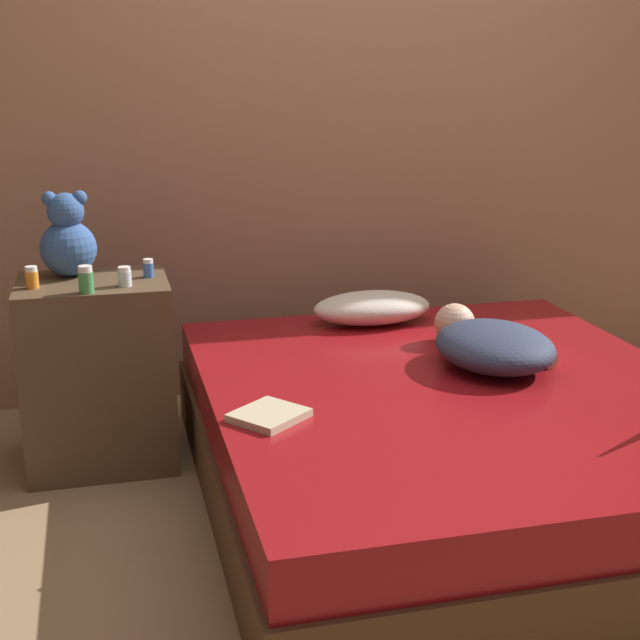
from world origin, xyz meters
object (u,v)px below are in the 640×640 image
bottle_blue (148,268)px  bottle_green (86,280)px  teddy_bear (68,239)px  bottle_clear (125,277)px  pillow (372,308)px  person_lying (491,344)px  bottle_orange (32,278)px  book (269,415)px

bottle_blue → bottle_green: size_ratio=0.72×
teddy_bear → bottle_clear: bearing=-48.1°
pillow → bottle_green: 1.19m
pillow → bottle_clear: size_ratio=7.13×
person_lying → bottle_green: bottle_green is taller
bottle_clear → bottle_orange: size_ratio=0.89×
bottle_green → book: bearing=-47.8°
pillow → bottle_green: bottle_green is taller
bottle_orange → bottle_green: bearing=-32.4°
teddy_bear → bottle_green: size_ratio=3.31×
bottle_orange → teddy_bear: bearing=52.8°
teddy_bear → bottle_blue: size_ratio=4.62×
teddy_bear → bottle_orange: (-0.12, -0.16, -0.10)m
pillow → bottle_clear: bearing=-164.3°
bottle_blue → bottle_green: bearing=-139.5°
bottle_clear → pillow: bearing=15.7°
person_lying → bottle_blue: size_ratio=9.43×
bottle_green → book: size_ratio=0.35×
pillow → teddy_bear: bearing=-176.6°
bottle_green → bottle_clear: bearing=27.9°
pillow → bottle_blue: bottle_blue is taller
bottle_blue → book: bearing=-68.6°
pillow → teddy_bear: (-1.17, -0.07, 0.35)m
pillow → bottle_orange: (-1.29, -0.23, 0.25)m
pillow → bottle_orange: bottle_orange is taller
teddy_bear → bottle_clear: (0.19, -0.21, -0.10)m
bottle_green → bottle_orange: 0.21m
teddy_bear → bottle_blue: bearing=-18.2°
bottle_clear → person_lying: bearing=-14.7°
person_lying → teddy_bear: 1.55m
person_lying → book: 0.90m
book → teddy_bear: bearing=124.1°
pillow → bottle_green: (-1.11, -0.34, 0.26)m
bottle_blue → book: (0.29, -0.74, -0.30)m
bottle_clear → teddy_bear: bearing=131.9°
teddy_bear → book: size_ratio=1.15×
bottle_green → book: (0.51, -0.56, -0.31)m
person_lying → bottle_green: size_ratio=6.75×
teddy_bear → bottle_blue: (0.27, -0.09, -0.10)m
teddy_bear → bottle_blue: 0.30m
person_lying → book: size_ratio=2.36×
bottle_blue → bottle_green: 0.28m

